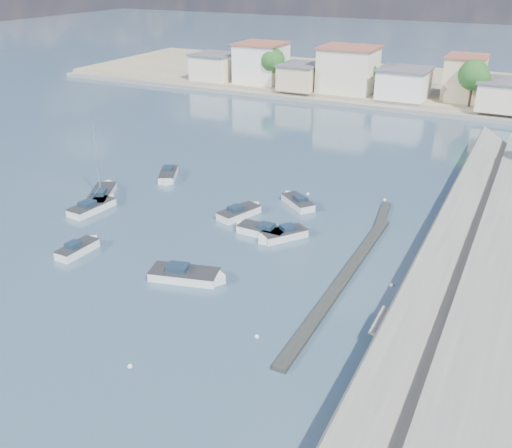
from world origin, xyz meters
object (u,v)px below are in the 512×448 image
(motorboat_e, at_px, (94,207))
(motorboat_f, at_px, (297,202))
(motorboat_h, at_px, (188,275))
(motorboat_a, at_px, (79,249))
(motorboat_g, at_px, (168,175))
(sailboat, at_px, (102,194))
(motorboat_c, at_px, (260,231))
(motorboat_d, at_px, (282,235))
(motorboat_b, at_px, (241,212))

(motorboat_e, bearing_deg, motorboat_f, 30.17)
(motorboat_h, bearing_deg, motorboat_a, -178.40)
(motorboat_g, bearing_deg, sailboat, -109.86)
(motorboat_e, distance_m, motorboat_f, 21.94)
(motorboat_c, bearing_deg, motorboat_a, -140.44)
(motorboat_c, height_order, motorboat_d, same)
(sailboat, bearing_deg, motorboat_e, -63.38)
(motorboat_e, bearing_deg, motorboat_d, 7.32)
(motorboat_a, bearing_deg, motorboat_g, 101.17)
(motorboat_a, relative_size, motorboat_b, 0.87)
(motorboat_a, distance_m, sailboat, 13.38)
(motorboat_a, height_order, motorboat_e, same)
(motorboat_b, bearing_deg, motorboat_e, -158.79)
(motorboat_a, distance_m, motorboat_h, 11.63)
(motorboat_e, relative_size, motorboat_g, 1.12)
(motorboat_b, relative_size, motorboat_c, 0.99)
(motorboat_d, bearing_deg, motorboat_h, -109.99)
(motorboat_b, distance_m, motorboat_f, 6.71)
(motorboat_e, height_order, sailboat, sailboat)
(motorboat_d, height_order, motorboat_h, same)
(motorboat_b, height_order, motorboat_e, same)
(motorboat_e, distance_m, sailboat, 3.56)
(motorboat_b, distance_m, sailboat, 16.62)
(motorboat_h, bearing_deg, motorboat_c, 81.81)
(motorboat_d, relative_size, motorboat_h, 0.71)
(motorboat_d, distance_m, sailboat, 22.51)
(motorboat_a, relative_size, motorboat_f, 1.00)
(motorboat_a, xyz_separation_m, motorboat_e, (-5.44, 8.20, -0.00))
(motorboat_b, height_order, sailboat, sailboat)
(motorboat_c, relative_size, motorboat_d, 1.16)
(motorboat_a, xyz_separation_m, motorboat_c, (13.14, 10.86, 0.00))
(motorboat_c, bearing_deg, motorboat_b, 140.47)
(motorboat_d, xyz_separation_m, motorboat_h, (-3.84, -10.56, 0.00))
(motorboat_b, distance_m, motorboat_d, 6.81)
(motorboat_a, xyz_separation_m, motorboat_g, (-3.94, 19.94, 0.00))
(motorboat_e, height_order, motorboat_f, same)
(motorboat_f, distance_m, motorboat_h, 19.00)
(motorboat_c, bearing_deg, motorboat_g, 151.99)
(motorboat_a, height_order, motorboat_d, same)
(motorboat_c, height_order, motorboat_f, same)
(motorboat_c, distance_m, motorboat_h, 10.64)
(motorboat_c, bearing_deg, sailboat, 178.50)
(motorboat_c, bearing_deg, motorboat_h, -98.19)
(motorboat_f, xyz_separation_m, motorboat_g, (-17.47, 0.71, 0.00))
(sailboat, bearing_deg, motorboat_a, -58.30)
(motorboat_d, bearing_deg, sailboat, 178.73)
(motorboat_a, xyz_separation_m, motorboat_f, (13.53, 19.23, -0.00))
(motorboat_b, relative_size, motorboat_h, 0.82)
(motorboat_f, height_order, motorboat_g, same)
(motorboat_f, relative_size, motorboat_h, 0.71)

